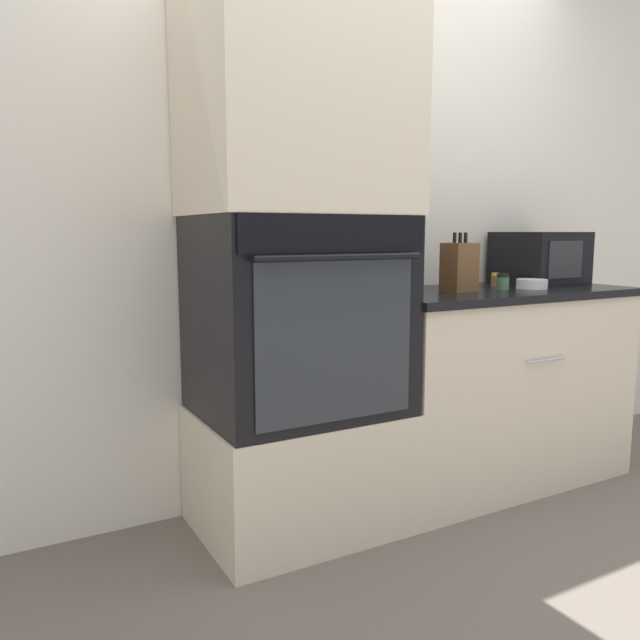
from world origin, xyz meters
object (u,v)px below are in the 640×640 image
at_px(condiment_jar_mid, 495,280).
at_px(condiment_jar_far, 503,282).
at_px(wall_oven, 298,315).
at_px(bowl, 532,284).
at_px(condiment_jar_near, 386,282).
at_px(knife_block, 459,267).
at_px(microwave, 539,258).

distance_m(condiment_jar_mid, condiment_jar_far, 0.17).
bearing_deg(wall_oven, bowl, -3.69).
height_order(condiment_jar_near, condiment_jar_mid, condiment_jar_mid).
bearing_deg(condiment_jar_far, knife_block, 170.30).
bearing_deg(knife_block, microwave, 10.41).
bearing_deg(microwave, knife_block, -169.59).
height_order(knife_block, bowl, knife_block).
bearing_deg(microwave, condiment_jar_mid, -177.37).
xyz_separation_m(microwave, condiment_jar_far, (-0.40, -0.15, -0.09)).
height_order(wall_oven, condiment_jar_near, wall_oven).
bearing_deg(condiment_jar_far, wall_oven, 177.23).
distance_m(knife_block, condiment_jar_near, 0.34).
xyz_separation_m(bowl, condiment_jar_mid, (-0.07, 0.17, 0.01)).
relative_size(microwave, condiment_jar_far, 5.03).
distance_m(microwave, condiment_jar_near, 0.84).
height_order(microwave, condiment_jar_mid, microwave).
relative_size(microwave, knife_block, 1.43).
bearing_deg(microwave, bowl, -143.43).
height_order(microwave, knife_block, microwave).
height_order(wall_oven, bowl, wall_oven).
bearing_deg(bowl, condiment_jar_far, 170.43).
height_order(wall_oven, condiment_jar_far, wall_oven).
xyz_separation_m(microwave, bowl, (-0.24, -0.18, -0.11)).
height_order(condiment_jar_near, condiment_jar_far, condiment_jar_far).
xyz_separation_m(knife_block, condiment_jar_near, (-0.20, 0.27, -0.08)).
height_order(knife_block, condiment_jar_far, knife_block).
bearing_deg(wall_oven, condiment_jar_near, 23.82).
bearing_deg(bowl, condiment_jar_near, 149.66).
distance_m(microwave, condiment_jar_far, 0.44).
xyz_separation_m(knife_block, condiment_jar_far, (0.22, -0.04, -0.07)).
bearing_deg(knife_block, wall_oven, 179.23).
distance_m(condiment_jar_near, condiment_jar_far, 0.52).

